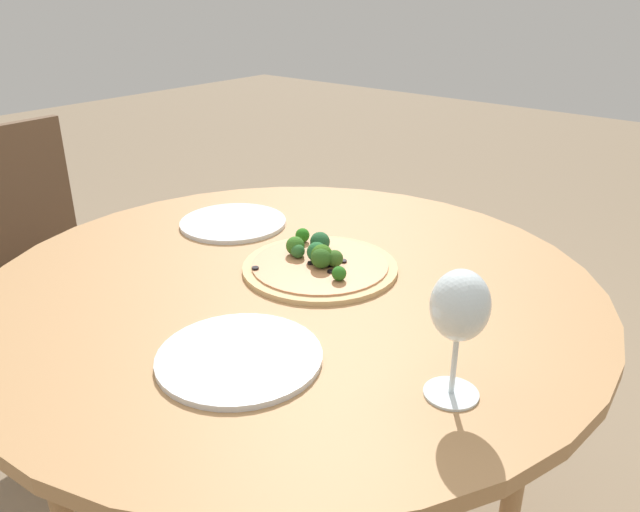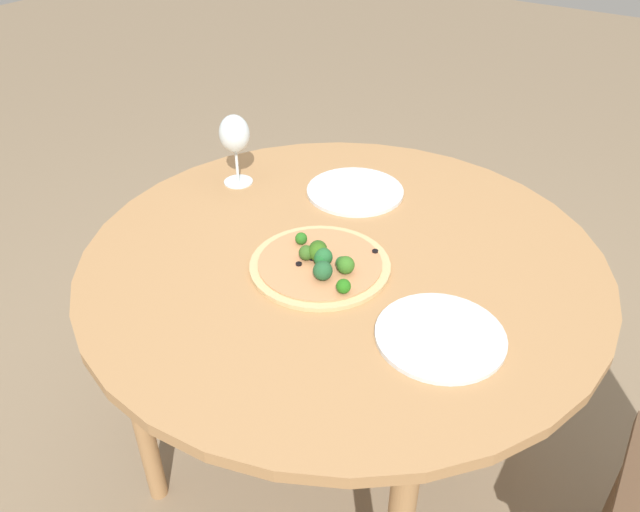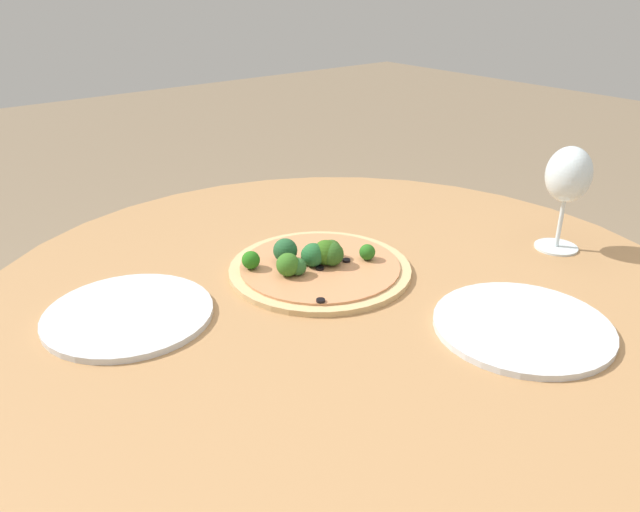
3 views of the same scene
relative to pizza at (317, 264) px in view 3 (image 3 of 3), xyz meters
The scene contains 5 objects.
dining_table 0.12m from the pizza, 95.67° to the right, with size 1.20×1.20×0.78m.
pizza is the anchor object (origin of this frame).
wine_glass 0.48m from the pizza, 26.04° to the right, with size 0.08×0.08×0.19m.
plate_near 0.32m from the pizza, 169.59° to the left, with size 0.25×0.25×0.01m.
plate_far 0.35m from the pizza, 70.60° to the right, with size 0.26×0.26×0.01m.
Camera 3 is at (-0.59, -0.68, 1.26)m, focal length 35.00 mm.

